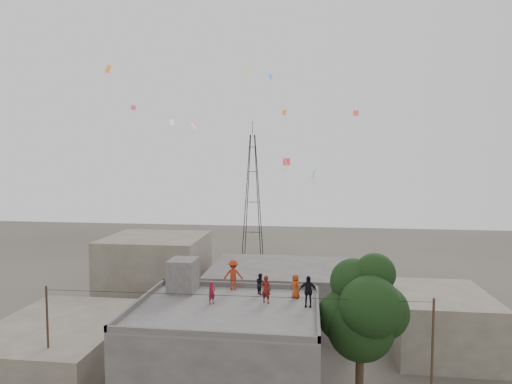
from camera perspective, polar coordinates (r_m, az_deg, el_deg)
main_building at (r=25.26m, az=-3.95°, el=-21.72°), size 10.00×8.00×6.10m
parapet at (r=24.04m, az=-3.99°, el=-14.84°), size 10.00×8.00×0.30m
stair_head_box at (r=26.97m, az=-9.70°, el=-10.90°), size 1.60×1.80×2.00m
neighbor_west at (r=31.23m, az=-24.56°, el=-18.98°), size 8.00×10.00×4.00m
neighbor_north at (r=38.17m, az=3.31°, el=-13.54°), size 12.00×9.00×5.00m
neighbor_northwest at (r=42.28m, az=-13.21°, el=-10.48°), size 9.00×8.00×7.00m
neighbor_east at (r=35.69m, az=23.20°, el=-15.64°), size 7.00×8.00×4.40m
tree at (r=24.40m, az=14.16°, el=-15.03°), size 4.90×4.60×9.10m
utility_line at (r=23.73m, az=-3.32°, el=-21.42°), size 20.12×0.62×7.40m
transmission_tower at (r=63.07m, az=-0.46°, el=-0.47°), size 2.97×2.97×20.01m
person_red_adult at (r=24.62m, az=1.35°, el=-12.83°), size 0.67×0.56×1.56m
person_orange_child at (r=25.58m, az=5.31°, el=-12.39°), size 0.77×0.81×1.39m
person_dark_child at (r=26.18m, az=0.58°, el=-12.13°), size 0.74×0.78×1.27m
person_dark_adult at (r=24.16m, az=6.95°, el=-13.01°), size 1.02×0.46×1.71m
person_orange_adult at (r=27.05m, az=-3.05°, el=-10.96°), size 1.26×0.81×1.85m
person_red_child at (r=24.62m, az=-5.91°, el=-13.21°), size 0.52×0.55×1.26m
kites at (r=30.97m, az=-1.37°, el=9.13°), size 16.12×15.48×8.68m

